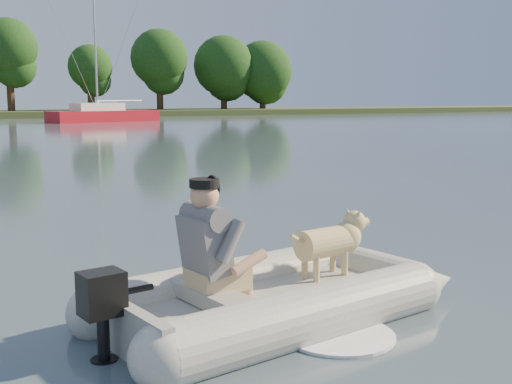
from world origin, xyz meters
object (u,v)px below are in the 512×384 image
man (207,240)px  sailboat (103,115)px  dinghy (276,251)px  dog (325,248)px

man → sailboat: 46.98m
man → sailboat: sailboat is taller
dinghy → dog: size_ratio=5.03×
man → dog: 1.36m
man → dog: man is taller
dinghy → dog: dinghy is taller
dinghy → dog: 0.65m
sailboat → man: bearing=-118.4°
man → dog: bearing=0.0°
man → dog: (1.32, 0.24, -0.26)m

